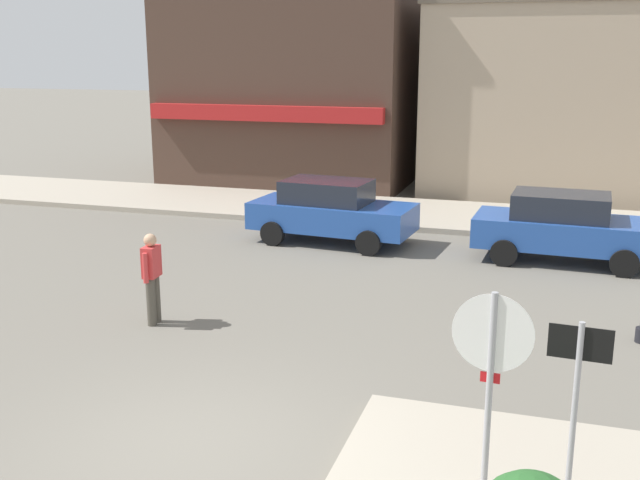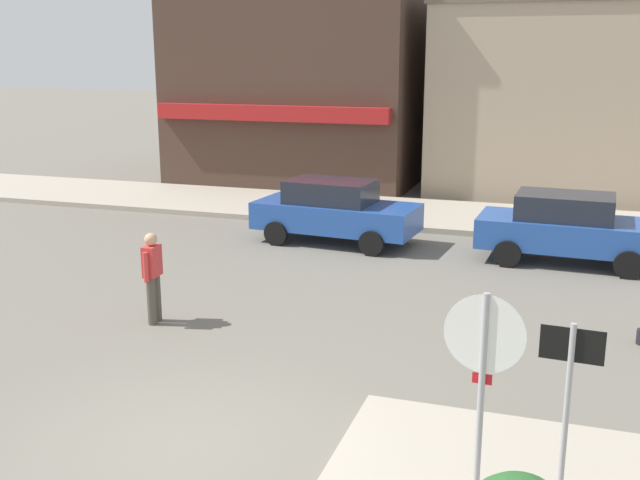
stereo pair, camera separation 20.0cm
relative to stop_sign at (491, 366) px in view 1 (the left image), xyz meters
The scene contains 9 objects.
ground_plane 3.76m from the stop_sign, behind, with size 160.00×160.00×0.00m, color #6B665B.
kerb_far 14.34m from the stop_sign, 103.94° to the left, with size 80.00×4.00×0.15m, color #A89E8C.
stop_sign is the anchor object (origin of this frame).
one_way_sign 0.85m from the stop_sign, ahead, with size 0.60×0.07×2.10m.
parked_car_nearest 11.25m from the stop_sign, 114.79° to the left, with size 4.14×2.15×1.56m.
parked_car_second 10.11m from the stop_sign, 85.43° to the left, with size 4.08×2.03×1.56m.
pedestrian_crossing_near 7.07m from the stop_sign, 148.26° to the left, with size 0.25×0.56×1.61m.
building_corner_shop 21.91m from the stop_sign, 113.39° to the left, with size 8.70×8.82×7.49m.
building_storefront_left_near 20.31m from the stop_sign, 88.40° to the left, with size 8.76×7.80×6.25m.
Camera 1 is at (3.88, -7.26, 4.57)m, focal length 42.00 mm.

